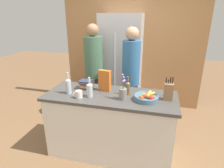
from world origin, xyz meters
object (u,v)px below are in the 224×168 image
bottle_vinegar (68,85)px  person_in_blue (131,74)px  person_at_sink (94,68)px  cereal_box (105,81)px  bottle_wine (128,87)px  bottle_oil (90,89)px  flower_vase (123,93)px  coffee_mug (79,94)px  fruit_bowl (146,97)px  knife_block (168,91)px  refrigerator (121,64)px  book_stack (86,84)px

bottle_vinegar → person_in_blue: bearing=46.3°
person_at_sink → person_in_blue: 0.72m
cereal_box → person_at_sink: person_at_sink is taller
bottle_wine → bottle_oil: bearing=-156.6°
flower_vase → coffee_mug: flower_vase is taller
person_at_sink → bottle_wine: bearing=-73.6°
flower_vase → bottle_oil: (-0.43, -0.03, 0.02)m
fruit_bowl → person_in_blue: size_ratio=0.17×
knife_block → bottle_wine: knife_block is taller
knife_block → flower_vase: (-0.55, -0.13, -0.02)m
refrigerator → coffee_mug: 1.67m
fruit_bowl → flower_vase: (-0.29, -0.04, 0.05)m
book_stack → bottle_oil: size_ratio=0.77×
coffee_mug → book_stack: (-0.03, 0.33, 0.02)m
coffee_mug → bottle_oil: size_ratio=0.45×
cereal_box → coffee_mug: bearing=-127.7°
fruit_bowl → cereal_box: 0.63m
knife_block → bottle_wine: bearing=175.6°
fruit_bowl → person_at_sink: (-1.01, 0.91, 0.06)m
person_at_sink → bottle_oil: bearing=-101.0°
cereal_box → coffee_mug: cereal_box is taller
bottle_wine → coffee_mug: bearing=-155.6°
coffee_mug → person_at_sink: 1.06m
bottle_oil → person_in_blue: size_ratio=0.15×
fruit_bowl → bottle_wine: size_ratio=1.21×
fruit_bowl → flower_vase: 0.29m
cereal_box → bottle_wine: size_ratio=1.18×
flower_vase → coffee_mug: size_ratio=2.83×
coffee_mug → bottle_vinegar: 0.23m
bottle_oil → bottle_wine: bottle_oil is taller
refrigerator → bottle_oil: 1.59m
fruit_bowl → coffee_mug: size_ratio=2.55×
bottle_oil → bottle_vinegar: 0.32m
book_stack → person_at_sink: person_at_sink is taller
fruit_bowl → bottle_vinegar: bearing=-178.2°
bottle_oil → person_in_blue: bearing=62.7°
bottle_vinegar → bottle_wine: bearing=11.9°
bottle_vinegar → person_in_blue: size_ratio=0.17×
person_in_blue → cereal_box: bearing=-113.8°
refrigerator → bottle_wine: 1.44m
cereal_box → person_in_blue: size_ratio=0.17×
refrigerator → bottle_oil: size_ratio=7.33×
cereal_box → coffee_mug: size_ratio=2.49×
coffee_mug → bottle_wine: bearing=24.4°
bottle_vinegar → person_at_sink: size_ratio=0.17×
bottle_vinegar → person_in_blue: 1.05m
cereal_box → bottle_vinegar: bottle_vinegar is taller
bottle_oil → bottle_wine: bearing=23.4°
book_stack → person_in_blue: bearing=43.1°
fruit_bowl → flower_vase: size_ratio=0.90×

